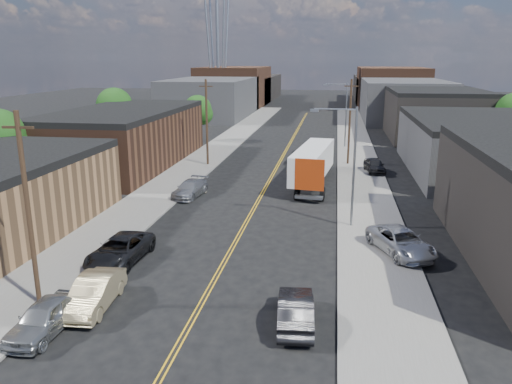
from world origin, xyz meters
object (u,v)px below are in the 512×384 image
(car_left_c, at_px, (120,250))
(car_right_lot_a, at_px, (401,242))
(car_left_d, at_px, (190,189))
(car_left_b, at_px, (94,293))
(car_ahead_truck, at_px, (299,157))
(car_right_oncoming, at_px, (296,310))
(car_left_a, at_px, (44,318))
(car_right_lot_c, at_px, (375,165))
(semi_truck, at_px, (313,161))

(car_left_c, distance_m, car_right_lot_a, 17.82)
(car_left_c, relative_size, car_left_d, 1.13)
(car_left_b, xyz_separation_m, car_right_lot_a, (16.26, 9.63, 0.12))
(car_left_b, bearing_deg, car_ahead_truck, 74.94)
(car_left_c, height_order, car_right_oncoming, car_left_c)
(car_left_a, distance_m, car_left_d, 23.84)
(car_left_b, distance_m, car_left_c, 5.89)
(car_right_oncoming, height_order, car_right_lot_c, car_right_lot_c)
(car_left_b, bearing_deg, car_right_oncoming, -4.45)
(car_left_a, distance_m, car_left_c, 8.43)
(car_right_lot_c, distance_m, car_ahead_truck, 9.88)
(car_left_b, height_order, car_right_lot_a, car_right_lot_a)
(car_left_c, bearing_deg, car_left_a, -87.10)
(car_left_a, relative_size, car_left_c, 0.80)
(semi_truck, bearing_deg, car_left_b, -102.24)
(car_right_oncoming, bearing_deg, car_left_d, -66.67)
(car_right_oncoming, bearing_deg, car_ahead_truck, -90.82)
(semi_truck, height_order, car_left_b, semi_truck)
(car_right_lot_c, bearing_deg, car_right_lot_a, -99.14)
(car_right_lot_a, relative_size, car_ahead_truck, 1.14)
(car_right_lot_a, height_order, car_right_lot_c, car_right_lot_a)
(car_left_d, relative_size, car_right_oncoming, 1.07)
(car_left_a, xyz_separation_m, car_left_c, (0.00, 8.43, 0.02))
(car_left_a, height_order, car_right_oncoming, car_right_oncoming)
(semi_truck, distance_m, car_left_a, 32.68)
(car_left_d, height_order, car_right_oncoming, car_right_oncoming)
(car_left_b, relative_size, car_right_oncoming, 1.04)
(semi_truck, relative_size, car_right_lot_a, 2.72)
(car_left_a, height_order, car_ahead_truck, car_left_a)
(car_left_c, distance_m, car_right_lot_c, 32.77)
(car_right_lot_a, relative_size, car_right_lot_c, 1.25)
(car_ahead_truck, bearing_deg, car_left_c, -99.62)
(car_left_a, distance_m, car_right_lot_a, 21.30)
(car_right_lot_a, bearing_deg, car_left_a, -168.20)
(car_left_d, height_order, car_right_lot_a, car_right_lot_a)
(car_left_d, xyz_separation_m, car_ahead_truck, (8.71, 17.06, -0.05))
(car_left_a, bearing_deg, car_ahead_truck, 79.73)
(car_right_oncoming, bearing_deg, semi_truck, -93.82)
(semi_truck, height_order, car_left_c, semi_truck)
(car_right_lot_c, bearing_deg, car_ahead_truck, 142.40)
(car_left_d, distance_m, car_right_lot_a, 20.89)
(car_left_d, xyz_separation_m, car_right_lot_a, (17.40, -11.56, 0.20))
(car_left_c, xyz_separation_m, car_ahead_truck, (8.71, 32.48, -0.11))
(car_left_d, bearing_deg, car_left_b, -79.41)
(car_ahead_truck, bearing_deg, car_right_oncoming, -80.59)
(semi_truck, distance_m, car_left_c, 24.90)
(semi_truck, height_order, car_right_lot_a, semi_truck)
(car_left_d, height_order, car_ahead_truck, car_left_d)
(car_left_b, xyz_separation_m, car_ahead_truck, (7.57, 38.26, -0.13))
(car_left_a, xyz_separation_m, car_right_oncoming, (11.40, 2.55, 0.00))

